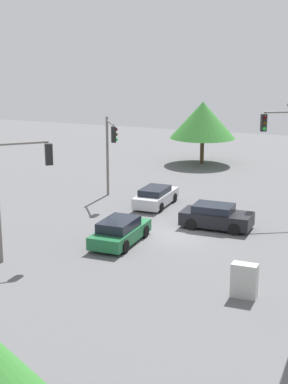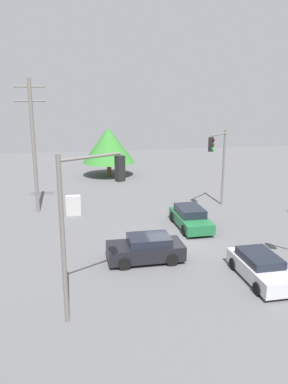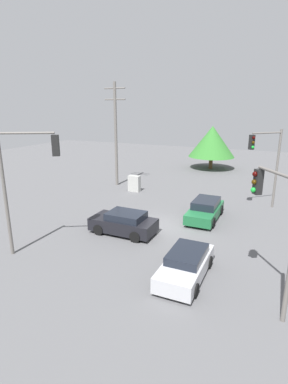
{
  "view_description": "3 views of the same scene",
  "coord_description": "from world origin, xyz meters",
  "px_view_note": "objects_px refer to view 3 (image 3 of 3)",
  "views": [
    {
      "loc": [
        -10.48,
        29.86,
        10.46
      ],
      "look_at": [
        0.98,
        1.96,
        2.85
      ],
      "focal_mm": 55.0,
      "sensor_mm": 36.0,
      "label": 1
    },
    {
      "loc": [
        -5.67,
        -20.56,
        8.71
      ],
      "look_at": [
        -1.12,
        2.19,
        2.72
      ],
      "focal_mm": 35.0,
      "sensor_mm": 36.0,
      "label": 2
    },
    {
      "loc": [
        6.57,
        -17.49,
        7.73
      ],
      "look_at": [
        -1.53,
        0.13,
        2.15
      ],
      "focal_mm": 28.0,
      "sensor_mm": 36.0,
      "label": 3
    }
  ],
  "objects_px": {
    "traffic_signal_aux": "(24,172)",
    "traffic_signal_main": "(267,156)",
    "electrical_cabinet": "(134,184)",
    "traffic_signal_cross": "(276,215)",
    "sedan_green": "(205,210)",
    "sedan_silver": "(186,264)",
    "sedan_dark": "(124,223)"
  },
  "relations": [
    {
      "from": "traffic_signal_aux",
      "to": "traffic_signal_main",
      "type": "bearing_deg",
      "value": 20.58
    },
    {
      "from": "traffic_signal_aux",
      "to": "electrical_cabinet",
      "type": "distance_m",
      "value": 13.88
    },
    {
      "from": "traffic_signal_cross",
      "to": "electrical_cabinet",
      "type": "height_order",
      "value": "traffic_signal_cross"
    },
    {
      "from": "sedan_green",
      "to": "traffic_signal_main",
      "type": "xyz_separation_m",
      "value": [
        3.51,
        4.02,
        3.44
      ]
    },
    {
      "from": "traffic_signal_main",
      "to": "electrical_cabinet",
      "type": "bearing_deg",
      "value": -45.29
    },
    {
      "from": "traffic_signal_cross",
      "to": "sedan_green",
      "type": "bearing_deg",
      "value": -6.76
    },
    {
      "from": "sedan_silver",
      "to": "traffic_signal_main",
      "type": "height_order",
      "value": "traffic_signal_main"
    },
    {
      "from": "sedan_silver",
      "to": "traffic_signal_aux",
      "type": "height_order",
      "value": "traffic_signal_aux"
    },
    {
      "from": "traffic_signal_main",
      "to": "traffic_signal_cross",
      "type": "distance_m",
      "value": 12.43
    },
    {
      "from": "sedan_green",
      "to": "electrical_cabinet",
      "type": "distance_m",
      "value": 8.88
    },
    {
      "from": "sedan_green",
      "to": "traffic_signal_aux",
      "type": "distance_m",
      "value": 12.25
    },
    {
      "from": "traffic_signal_aux",
      "to": "traffic_signal_cross",
      "type": "bearing_deg",
      "value": -26.45
    },
    {
      "from": "sedan_green",
      "to": "traffic_signal_aux",
      "type": "relative_size",
      "value": 0.66
    },
    {
      "from": "sedan_dark",
      "to": "traffic_signal_aux",
      "type": "xyz_separation_m",
      "value": [
        -3.29,
        -4.41,
        3.83
      ]
    },
    {
      "from": "electrical_cabinet",
      "to": "sedan_silver",
      "type": "bearing_deg",
      "value": -54.29
    },
    {
      "from": "traffic_signal_main",
      "to": "traffic_signal_cross",
      "type": "bearing_deg",
      "value": 50.87
    },
    {
      "from": "sedan_green",
      "to": "traffic_signal_cross",
      "type": "height_order",
      "value": "traffic_signal_cross"
    },
    {
      "from": "sedan_dark",
      "to": "traffic_signal_cross",
      "type": "bearing_deg",
      "value": -113.52
    },
    {
      "from": "traffic_signal_main",
      "to": "traffic_signal_aux",
      "type": "distance_m",
      "value": 16.98
    },
    {
      "from": "sedan_dark",
      "to": "traffic_signal_cross",
      "type": "distance_m",
      "value": 9.85
    },
    {
      "from": "traffic_signal_main",
      "to": "traffic_signal_aux",
      "type": "relative_size",
      "value": 0.91
    },
    {
      "from": "sedan_silver",
      "to": "electrical_cabinet",
      "type": "distance_m",
      "value": 14.98
    },
    {
      "from": "sedan_dark",
      "to": "traffic_signal_main",
      "type": "xyz_separation_m",
      "value": [
        7.55,
        8.65,
        3.43
      ]
    },
    {
      "from": "traffic_signal_main",
      "to": "electrical_cabinet",
      "type": "distance_m",
      "value": 11.77
    },
    {
      "from": "sedan_silver",
      "to": "traffic_signal_aux",
      "type": "xyz_separation_m",
      "value": [
        -8.31,
        -1.19,
        3.89
      ]
    },
    {
      "from": "traffic_signal_main",
      "to": "electrical_cabinet",
      "type": "relative_size",
      "value": 4.08
    },
    {
      "from": "sedan_silver",
      "to": "traffic_signal_aux",
      "type": "distance_m",
      "value": 9.25
    },
    {
      "from": "sedan_green",
      "to": "traffic_signal_main",
      "type": "distance_m",
      "value": 6.35
    },
    {
      "from": "traffic_signal_cross",
      "to": "electrical_cabinet",
      "type": "relative_size",
      "value": 3.74
    },
    {
      "from": "sedan_green",
      "to": "sedan_dark",
      "type": "distance_m",
      "value": 6.14
    },
    {
      "from": "traffic_signal_main",
      "to": "traffic_signal_aux",
      "type": "xyz_separation_m",
      "value": [
        -10.84,
        -13.06,
        0.4
      ]
    },
    {
      "from": "electrical_cabinet",
      "to": "traffic_signal_main",
      "type": "bearing_deg",
      "value": -1.46
    }
  ]
}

